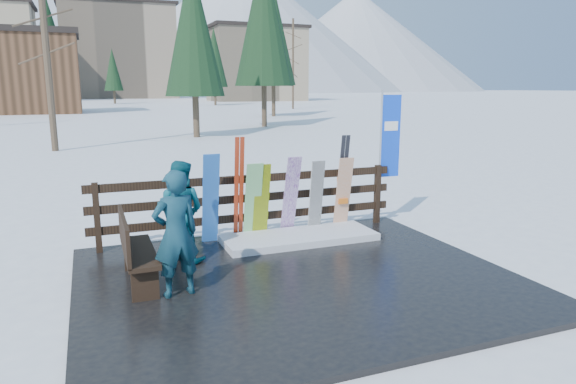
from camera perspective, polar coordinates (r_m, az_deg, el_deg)
name	(u,v)px	position (r m, az deg, el deg)	size (l,w,h in m)	color
ground	(298,282)	(7.43, 1.10, -9.94)	(700.00, 700.00, 0.00)	white
deck	(298,279)	(7.41, 1.10, -9.65)	(6.00, 5.00, 0.08)	black
fence	(251,200)	(9.20, -4.12, -0.91)	(5.60, 0.10, 1.15)	black
snow_patch	(299,237)	(9.03, 1.25, -5.06)	(2.68, 1.00, 0.12)	white
bench	(133,248)	(7.25, -16.80, -6.00)	(0.41, 1.50, 0.97)	black
snowboard_0	(211,199)	(8.77, -8.60, -0.78)	(0.28, 0.03, 1.61)	blue
snowboard_1	(253,201)	(8.98, -3.92, -1.03)	(0.29, 0.03, 1.41)	silver
snowboard_2	(261,201)	(9.02, -2.98, -1.03)	(0.27, 0.03, 1.38)	#DDFB0A
snowboard_3	(291,196)	(9.20, 0.30, -0.42)	(0.26, 0.03, 1.51)	white
snowboard_4	(316,197)	(9.40, 3.14, -0.53)	(0.25, 0.03, 1.36)	black
snowboard_5	(343,194)	(9.64, 6.15, -0.19)	(0.29, 0.03, 1.40)	silver
ski_pair_a	(239,189)	(8.93, -5.48, 0.35)	(0.16, 0.26, 1.83)	#B03015
ski_pair_b	(342,182)	(9.66, 6.01, 1.08)	(0.17, 0.28, 1.79)	black
rental_flag	(388,141)	(10.28, 11.06, 5.57)	(0.45, 0.04, 2.60)	silver
person_front	(176,234)	(6.67, -12.36, -4.54)	(0.60, 0.39, 1.65)	#18565C
person_back	(180,211)	(8.00, -11.89, -2.12)	(0.76, 0.59, 1.57)	#0D5263
resort_buildings	(100,54)	(122.05, -20.21, 14.22)	(73.00, 87.60, 22.60)	tan
trees	(140,59)	(56.83, -16.16, 13.98)	(42.04, 68.68, 12.56)	#382B1E
mountains	(63,2)	(338.24, -23.76, 18.72)	(520.00, 260.00, 120.00)	white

